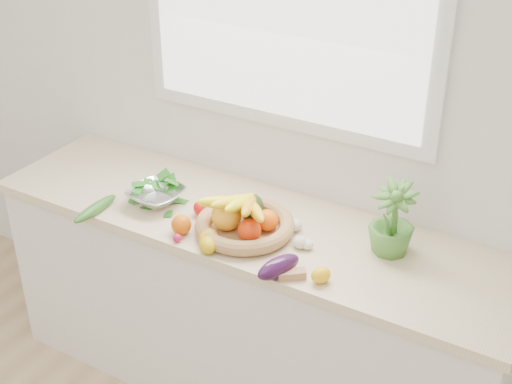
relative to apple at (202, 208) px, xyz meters
The scene contains 18 objects.
back_wall 0.58m from the apple, 64.77° to the left, with size 4.50×0.02×2.70m, color white.
counter_cabinet 0.54m from the apple, 22.16° to the left, with size 2.20×0.58×0.86m, color silver.
countertop 0.20m from the apple, 22.16° to the left, with size 2.24×0.62×0.04m, color beige.
orange_loose 0.15m from the apple, 87.32° to the right, with size 0.08×0.08×0.08m, color #D85B06.
lemon_a 0.22m from the apple, 48.99° to the right, with size 0.06×0.08×0.06m, color #E4AC0C.
lemon_b 0.64m from the apple, 14.53° to the right, with size 0.06×0.07×0.06m, color #FFB60D.
lemon_c 0.27m from the apple, 50.88° to the right, with size 0.06×0.08×0.06m, color gold.
apple is the anchor object (origin of this frame).
ginger 0.55m from the apple, 20.39° to the right, with size 0.10×0.04×0.03m, color tan.
garlic_a 0.48m from the apple, ahead, with size 0.05×0.05×0.04m, color white.
garlic_b 0.39m from the apple, 13.94° to the left, with size 0.06×0.06×0.05m, color silver.
garlic_c 0.45m from the apple, ahead, with size 0.06×0.06×0.05m, color beige.
eggplant 0.51m from the apple, 23.31° to the right, with size 0.07×0.19×0.07m, color #2D0D32.
cucumber 0.44m from the apple, 151.47° to the right, with size 0.05×0.25×0.05m, color #1E5318.
radish 0.21m from the apple, 82.39° to the right, with size 0.03×0.03×0.03m, color #BD1745.
potted_herb 0.77m from the apple, 11.08° to the left, with size 0.17×0.17×0.31m, color #48832F.
fruit_basket 0.21m from the apple, ahead, with size 0.42×0.42×0.19m.
colander_with_spinach 0.22m from the apple, behind, with size 0.24×0.24×0.12m.
Camera 1 is at (1.28, -0.14, 2.41)m, focal length 50.00 mm.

